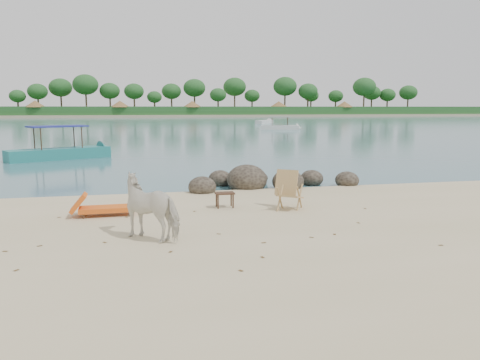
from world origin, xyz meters
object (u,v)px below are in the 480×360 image
at_px(boat_near, 58,131).
at_px(boulders, 263,181).
at_px(deck_chair, 290,192).
at_px(lounge_chair, 107,207).
at_px(side_table, 225,201).
at_px(cow, 153,208).

bearing_deg(boat_near, boulders, -81.03).
bearing_deg(deck_chair, lounge_chair, -147.85).
xyz_separation_m(side_table, deck_chair, (1.71, -0.62, 0.32)).
xyz_separation_m(lounge_chair, boat_near, (-3.52, 15.26, 1.25)).
height_order(cow, side_table, cow).
distance_m(lounge_chair, boat_near, 15.71).
xyz_separation_m(cow, boat_near, (-4.64, 17.64, 0.82)).
xyz_separation_m(side_table, boat_near, (-6.70, 14.96, 1.30)).
bearing_deg(cow, deck_chair, 159.68).
distance_m(cow, boat_near, 18.26).
bearing_deg(boulders, lounge_chair, -145.11).
bearing_deg(deck_chair, boulders, 121.85).
distance_m(boulders, boat_near, 14.60).
relative_size(lounge_chair, deck_chair, 1.64).
bearing_deg(side_table, deck_chair, -21.24).
distance_m(deck_chair, boat_near, 17.73).
height_order(cow, lounge_chair, cow).
height_order(cow, boat_near, boat_near).
bearing_deg(side_table, cow, -128.74).
height_order(deck_chair, boat_near, boat_near).
relative_size(cow, deck_chair, 1.53).
bearing_deg(deck_chair, side_table, -164.15).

